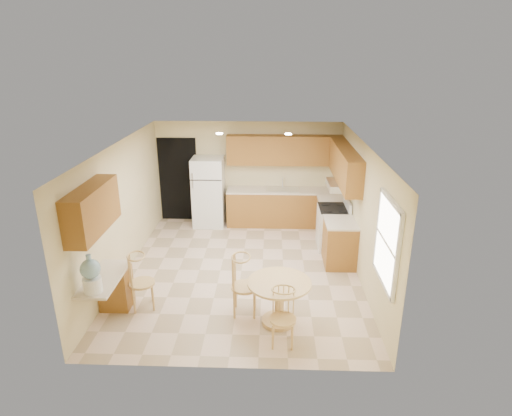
{
  "coord_description": "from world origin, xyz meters",
  "views": [
    {
      "loc": [
        0.55,
        -7.45,
        4.04
      ],
      "look_at": [
        0.28,
        0.3,
        1.21
      ],
      "focal_mm": 30.0,
      "sensor_mm": 36.0,
      "label": 1
    }
  ],
  "objects_px": {
    "chair_table_b": "(283,316)",
    "water_crock": "(91,275)",
    "stove": "(333,227)",
    "chair_desk": "(140,279)",
    "refrigerator": "(209,192)",
    "dining_table": "(279,296)",
    "chair_table_a": "(244,282)"
  },
  "relations": [
    {
      "from": "chair_table_b",
      "to": "water_crock",
      "type": "xyz_separation_m",
      "value": [
        -2.76,
        0.16,
        0.5
      ]
    },
    {
      "from": "refrigerator",
      "to": "water_crock",
      "type": "xyz_separation_m",
      "value": [
        -1.05,
        -4.52,
        0.19
      ]
    },
    {
      "from": "refrigerator",
      "to": "dining_table",
      "type": "bearing_deg",
      "value": -67.9
    },
    {
      "from": "stove",
      "to": "chair_table_b",
      "type": "bearing_deg",
      "value": -108.65
    },
    {
      "from": "dining_table",
      "to": "chair_table_a",
      "type": "xyz_separation_m",
      "value": [
        -0.55,
        0.15,
        0.14
      ]
    },
    {
      "from": "refrigerator",
      "to": "dining_table",
      "type": "xyz_separation_m",
      "value": [
        1.66,
        -4.08,
        -0.37
      ]
    },
    {
      "from": "refrigerator",
      "to": "chair_table_b",
      "type": "height_order",
      "value": "refrigerator"
    },
    {
      "from": "refrigerator",
      "to": "chair_desk",
      "type": "relative_size",
      "value": 1.76
    },
    {
      "from": "chair_table_a",
      "to": "water_crock",
      "type": "height_order",
      "value": "water_crock"
    },
    {
      "from": "chair_table_a",
      "to": "chair_desk",
      "type": "xyz_separation_m",
      "value": [
        -1.71,
        0.11,
        -0.03
      ]
    },
    {
      "from": "chair_table_b",
      "to": "refrigerator",
      "type": "bearing_deg",
      "value": -67.78
    },
    {
      "from": "chair_desk",
      "to": "chair_table_b",
      "type": "bearing_deg",
      "value": 50.46
    },
    {
      "from": "dining_table",
      "to": "chair_table_b",
      "type": "relative_size",
      "value": 1.12
    },
    {
      "from": "dining_table",
      "to": "chair_table_a",
      "type": "height_order",
      "value": "chair_table_a"
    },
    {
      "from": "refrigerator",
      "to": "chair_table_b",
      "type": "distance_m",
      "value": 4.99
    },
    {
      "from": "refrigerator",
      "to": "chair_table_a",
      "type": "height_order",
      "value": "refrigerator"
    },
    {
      "from": "refrigerator",
      "to": "stove",
      "type": "relative_size",
      "value": 1.55
    },
    {
      "from": "stove",
      "to": "refrigerator",
      "type": "bearing_deg",
      "value": 157.01
    },
    {
      "from": "chair_table_b",
      "to": "water_crock",
      "type": "height_order",
      "value": "water_crock"
    },
    {
      "from": "stove",
      "to": "chair_desk",
      "type": "bearing_deg",
      "value": -143.27
    },
    {
      "from": "stove",
      "to": "water_crock",
      "type": "height_order",
      "value": "water_crock"
    },
    {
      "from": "dining_table",
      "to": "stove",
      "type": "bearing_deg",
      "value": 66.89
    },
    {
      "from": "chair_table_a",
      "to": "stove",
      "type": "bearing_deg",
      "value": 146.29
    },
    {
      "from": "stove",
      "to": "chair_table_b",
      "type": "relative_size",
      "value": 1.24
    },
    {
      "from": "chair_table_a",
      "to": "chair_table_b",
      "type": "height_order",
      "value": "chair_table_a"
    },
    {
      "from": "dining_table",
      "to": "water_crock",
      "type": "relative_size",
      "value": 1.67
    },
    {
      "from": "dining_table",
      "to": "chair_table_b",
      "type": "bearing_deg",
      "value": -85.29
    },
    {
      "from": "refrigerator",
      "to": "chair_desk",
      "type": "bearing_deg",
      "value": -98.94
    },
    {
      "from": "refrigerator",
      "to": "dining_table",
      "type": "distance_m",
      "value": 4.42
    },
    {
      "from": "chair_table_a",
      "to": "chair_table_b",
      "type": "distance_m",
      "value": 0.97
    },
    {
      "from": "refrigerator",
      "to": "chair_table_a",
      "type": "bearing_deg",
      "value": -74.26
    },
    {
      "from": "dining_table",
      "to": "chair_desk",
      "type": "height_order",
      "value": "chair_desk"
    }
  ]
}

